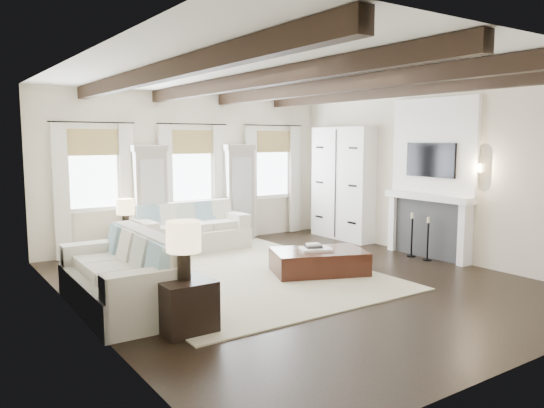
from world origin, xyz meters
TOP-DOWN VIEW (x-y plane):
  - ground at (0.00, 0.00)m, footprint 7.50×7.50m
  - room_shell at (0.75, 0.90)m, footprint 6.54×7.54m
  - area_rug at (-0.54, 0.96)m, footprint 3.95×4.99m
  - sofa_back at (-0.36, 3.12)m, footprint 2.26×1.03m
  - sofa_left at (-2.68, 0.25)m, footprint 1.11×2.36m
  - ottoman at (0.61, 0.20)m, footprint 1.76×1.44m
  - tray at (0.57, 0.23)m, footprint 0.61×0.54m
  - book_lower at (0.55, 0.27)m, footprint 0.32×0.28m
  - book_upper at (0.55, 0.26)m, footprint 0.27×0.24m
  - side_table_front at (-2.38, -0.98)m, footprint 0.61×0.61m
  - lamp_front at (-2.38, -0.98)m, footprint 0.40×0.40m
  - side_table_back at (-1.64, 3.17)m, footprint 0.37×0.37m
  - lamp_back at (-1.64, 3.17)m, footprint 0.33×0.33m
  - candlestick_near at (2.90, -0.19)m, footprint 0.16×0.16m
  - candlestick_far at (2.90, 0.19)m, footprint 0.17×0.17m

SIDE VIEW (x-z plane):
  - ground at x=0.00m, z-range 0.00..0.00m
  - area_rug at x=-0.54m, z-range 0.00..0.02m
  - ottoman at x=0.61m, z-range 0.00..0.40m
  - side_table_back at x=-1.64m, z-range 0.00..0.55m
  - side_table_front at x=-2.38m, z-range 0.00..0.61m
  - candlestick_near at x=2.90m, z-range -0.07..0.74m
  - candlestick_far at x=2.90m, z-range -0.07..0.77m
  - sofa_back at x=-0.36m, z-range -0.09..0.87m
  - sofa_left at x=-2.68m, z-range -0.10..0.90m
  - tray at x=0.57m, z-range 0.40..0.44m
  - book_lower at x=0.55m, z-range 0.44..0.48m
  - book_upper at x=0.55m, z-range 0.48..0.51m
  - lamp_back at x=-1.64m, z-range 0.66..1.23m
  - lamp_front at x=-2.38m, z-range 0.74..1.43m
  - room_shell at x=0.75m, z-range 0.28..3.50m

